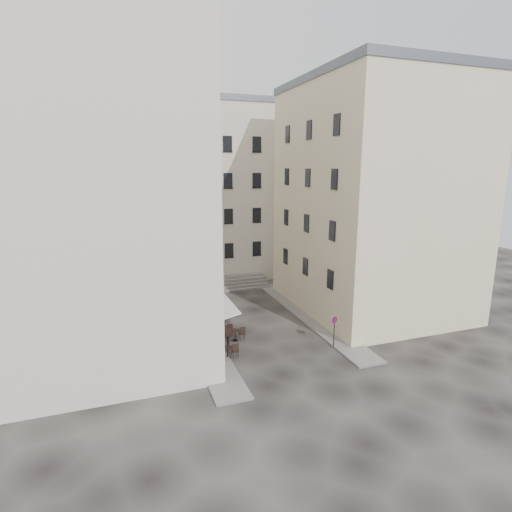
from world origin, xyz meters
name	(u,v)px	position (x,y,z in m)	size (l,w,h in m)	color
ground	(269,338)	(0.00, 0.00, 0.00)	(90.00, 90.00, 0.00)	black
sidewalk_left	(195,324)	(-4.50, 4.00, 0.06)	(2.00, 22.00, 0.12)	slate
sidewalk_right	(307,315)	(4.50, 3.00, 0.06)	(2.00, 18.00, 0.12)	slate
building_left	(99,191)	(-10.50, 3.00, 10.31)	(12.20, 16.20, 20.60)	beige
building_right	(373,198)	(10.50, 3.50, 9.31)	(12.20, 14.20, 18.60)	beige
building_back	(198,191)	(-1.00, 19.00, 9.31)	(18.20, 10.20, 18.60)	beige
cafe_storefront	(205,315)	(-4.32, 1.00, 1.88)	(1.74, 7.30, 3.50)	#4C0B0A
stone_steps	(224,284)	(0.00, 12.57, 0.40)	(9.00, 3.15, 0.80)	slate
bollard_near	(228,343)	(-3.25, -1.00, 0.53)	(0.12, 0.12, 0.98)	black
bollard_mid	(215,324)	(-3.25, 2.50, 0.53)	(0.12, 0.12, 0.98)	black
bollard_far	(205,308)	(-3.25, 6.00, 0.53)	(0.12, 0.12, 0.98)	black
no_parking_sign	(334,325)	(3.51, -2.93, 1.59)	(0.49, 0.19, 2.24)	black
bistro_table_a	(227,351)	(-3.60, -2.10, 0.49)	(1.37, 0.64, 0.97)	black
bistro_table_b	(235,334)	(-2.41, 0.27, 0.50)	(1.40, 0.66, 0.98)	black
bistro_table_c	(223,330)	(-3.03, 1.23, 0.48)	(1.34, 0.63, 0.94)	black
bistro_table_d	(223,318)	(-2.40, 3.70, 0.41)	(1.13, 0.53, 0.80)	black
bistro_table_e	(215,318)	(-3.00, 3.83, 0.45)	(1.26, 0.59, 0.88)	black
pedestrian	(216,320)	(-3.20, 2.66, 0.78)	(0.57, 0.37, 1.56)	black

